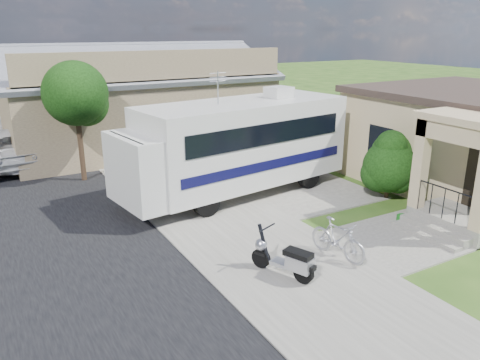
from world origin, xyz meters
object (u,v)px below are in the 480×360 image
garden_hose (403,220)px  motorhome (236,144)px  shrub (389,164)px  scooter (286,259)px  bicycle (338,241)px  pickup_truck (9,147)px

garden_hose → motorhome: bearing=123.1°
shrub → scooter: (-6.27, -2.82, -0.74)m
bicycle → garden_hose: size_ratio=4.07×
bicycle → pickup_truck: size_ratio=0.30×
scooter → garden_hose: bearing=-10.8°
scooter → motorhome: bearing=49.8°
motorhome → garden_hose: motorhome is taller
shrub → pickup_truck: (-11.02, 11.14, -0.44)m
shrub → garden_hose: size_ratio=5.78×
scooter → pickup_truck: pickup_truck is taller
scooter → shrub: bearing=2.4°
motorhome → shrub: size_ratio=3.57×
motorhome → scooter: 6.26m
motorhome → pickup_truck: (-6.68, 8.16, -1.05)m
motorhome → shrub: 5.30m
motorhome → garden_hose: bearing=-64.8°
bicycle → garden_hose: bearing=3.8°
pickup_truck → garden_hose: bearing=125.5°
motorhome → bicycle: bearing=-100.4°
scooter → bicycle: 1.70m
shrub → pickup_truck: bearing=134.7°
motorhome → bicycle: (-0.24, -5.65, -1.33)m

